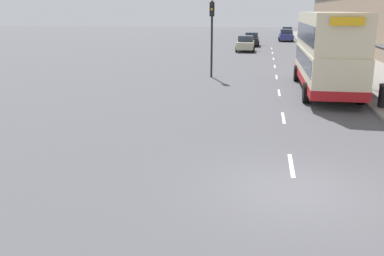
{
  "coord_description": "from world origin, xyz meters",
  "views": [
    {
      "loc": [
        -0.95,
        -10.27,
        4.39
      ],
      "look_at": [
        -5.85,
        19.33,
        -3.88
      ],
      "focal_mm": 40.0,
      "sensor_mm": 36.0,
      "label": 1
    }
  ],
  "objects_px": {
    "car_1": "(246,44)",
    "pedestrian_1": "(357,69)",
    "double_decker_bus_near": "(327,50)",
    "car_2": "(287,32)",
    "car_3": "(252,39)",
    "car_0": "(286,35)",
    "traffic_light_far_kerb": "(212,26)"
  },
  "relations": [
    {
      "from": "car_2",
      "to": "pedestrian_1",
      "type": "bearing_deg",
      "value": -88.09
    },
    {
      "from": "car_2",
      "to": "pedestrian_1",
      "type": "relative_size",
      "value": 2.47
    },
    {
      "from": "car_0",
      "to": "car_3",
      "type": "height_order",
      "value": "car_0"
    },
    {
      "from": "car_1",
      "to": "car_2",
      "type": "xyz_separation_m",
      "value": [
        5.86,
        29.14,
        -0.01
      ]
    },
    {
      "from": "car_3",
      "to": "car_2",
      "type": "bearing_deg",
      "value": -104.18
    },
    {
      "from": "traffic_light_far_kerb",
      "to": "car_2",
      "type": "bearing_deg",
      "value": 81.47
    },
    {
      "from": "car_0",
      "to": "traffic_light_far_kerb",
      "type": "distance_m",
      "value": 37.76
    },
    {
      "from": "car_2",
      "to": "double_decker_bus_near",
      "type": "bearing_deg",
      "value": -90.46
    },
    {
      "from": "car_1",
      "to": "car_2",
      "type": "height_order",
      "value": "car_1"
    },
    {
      "from": "pedestrian_1",
      "to": "car_0",
      "type": "bearing_deg",
      "value": 93.48
    },
    {
      "from": "double_decker_bus_near",
      "to": "pedestrian_1",
      "type": "relative_size",
      "value": 6.21
    },
    {
      "from": "car_1",
      "to": "pedestrian_1",
      "type": "bearing_deg",
      "value": 109.22
    },
    {
      "from": "car_2",
      "to": "traffic_light_far_kerb",
      "type": "height_order",
      "value": "traffic_light_far_kerb"
    },
    {
      "from": "car_1",
      "to": "double_decker_bus_near",
      "type": "bearing_deg",
      "value": 102.81
    },
    {
      "from": "car_3",
      "to": "pedestrian_1",
      "type": "relative_size",
      "value": 2.64
    },
    {
      "from": "double_decker_bus_near",
      "to": "car_2",
      "type": "distance_m",
      "value": 53.05
    },
    {
      "from": "traffic_light_far_kerb",
      "to": "car_0",
      "type": "bearing_deg",
      "value": 79.89
    },
    {
      "from": "car_1",
      "to": "car_2",
      "type": "bearing_deg",
      "value": -101.36
    },
    {
      "from": "car_2",
      "to": "car_3",
      "type": "height_order",
      "value": "car_3"
    },
    {
      "from": "double_decker_bus_near",
      "to": "pedestrian_1",
      "type": "height_order",
      "value": "double_decker_bus_near"
    },
    {
      "from": "car_2",
      "to": "car_0",
      "type": "bearing_deg",
      "value": -93.4
    },
    {
      "from": "double_decker_bus_near",
      "to": "car_3",
      "type": "distance_m",
      "value": 31.97
    },
    {
      "from": "car_0",
      "to": "pedestrian_1",
      "type": "relative_size",
      "value": 2.7
    },
    {
      "from": "double_decker_bus_near",
      "to": "car_3",
      "type": "relative_size",
      "value": 2.35
    },
    {
      "from": "car_0",
      "to": "car_3",
      "type": "bearing_deg",
      "value": -115.59
    },
    {
      "from": "car_1",
      "to": "pedestrian_1",
      "type": "xyz_separation_m",
      "value": [
        7.55,
        -21.66,
        0.16
      ]
    },
    {
      "from": "pedestrian_1",
      "to": "traffic_light_far_kerb",
      "type": "distance_m",
      "value": 9.54
    },
    {
      "from": "car_3",
      "to": "traffic_light_far_kerb",
      "type": "bearing_deg",
      "value": 86.06
    },
    {
      "from": "double_decker_bus_near",
      "to": "car_1",
      "type": "relative_size",
      "value": 2.6
    },
    {
      "from": "double_decker_bus_near",
      "to": "car_0",
      "type": "xyz_separation_m",
      "value": [
        -0.26,
        41.44,
        -1.42
      ]
    },
    {
      "from": "car_0",
      "to": "car_2",
      "type": "bearing_deg",
      "value": 86.6
    },
    {
      "from": "car_0",
      "to": "car_2",
      "type": "distance_m",
      "value": 11.61
    }
  ]
}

